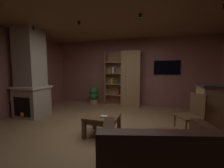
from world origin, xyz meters
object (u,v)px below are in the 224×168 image
bookshelf_cabinet (129,79)px  dining_chair (193,113)px  stone_fireplace (31,77)px  leather_couch (161,164)px  table_book_0 (104,116)px  potted_floor_plant (94,95)px  coffee_table (102,120)px  wall_mounted_tv (167,68)px

bookshelf_cabinet → dining_chair: bearing=-53.1°
bookshelf_cabinet → stone_fireplace: bearing=-141.8°
leather_couch → dining_chair: dining_chair is taller
table_book_0 → potted_floor_plant: 2.96m
dining_chair → potted_floor_plant: bearing=145.6°
table_book_0 → stone_fireplace: bearing=165.4°
stone_fireplace → coffee_table: (2.54, -0.61, -0.83)m
bookshelf_cabinet → table_book_0: (-0.01, -2.73, -0.61)m
stone_fireplace → table_book_0: (2.60, -0.68, -0.73)m
stone_fireplace → coffee_table: bearing=-13.6°
table_book_0 → wall_mounted_tv: bearing=64.7°
dining_chair → wall_mounted_tv: (-0.33, 2.49, 0.96)m
bookshelf_cabinet → coffee_table: 2.76m
bookshelf_cabinet → leather_couch: bookshelf_cabinet is taller
leather_couch → potted_floor_plant: leather_couch is taller
coffee_table → potted_floor_plant: size_ratio=0.93×
bookshelf_cabinet → table_book_0: bookshelf_cabinet is taller
table_book_0 → dining_chair: (1.72, 0.45, 0.09)m
dining_chair → wall_mounted_tv: size_ratio=0.99×
coffee_table → potted_floor_plant: potted_floor_plant is taller
potted_floor_plant → stone_fireplace: bearing=-121.5°
table_book_0 → dining_chair: size_ratio=0.14×
table_book_0 → wall_mounted_tv: (1.39, 2.94, 1.05)m
potted_floor_plant → bookshelf_cabinet: bearing=5.1°
bookshelf_cabinet → wall_mounted_tv: bearing=8.7°
coffee_table → table_book_0: size_ratio=5.12×
bookshelf_cabinet → dining_chair: size_ratio=2.30×
bookshelf_cabinet → wall_mounted_tv: size_ratio=2.29×
stone_fireplace → bookshelf_cabinet: bearing=38.2°
stone_fireplace → coffee_table: stone_fireplace is taller
leather_couch → potted_floor_plant: size_ratio=2.22×
leather_couch → wall_mounted_tv: bearing=85.5°
coffee_table → dining_chair: 1.83m
dining_chair → stone_fireplace: bearing=177.0°
bookshelf_cabinet → leather_couch: bearing=-74.0°
stone_fireplace → dining_chair: stone_fireplace is taller
stone_fireplace → bookshelf_cabinet: stone_fireplace is taller
stone_fireplace → potted_floor_plant: size_ratio=3.57×
dining_chair → wall_mounted_tv: 2.69m
stone_fireplace → table_book_0: bearing=-14.6°
stone_fireplace → wall_mounted_tv: 4.60m
dining_chair → table_book_0: bearing=-165.2°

